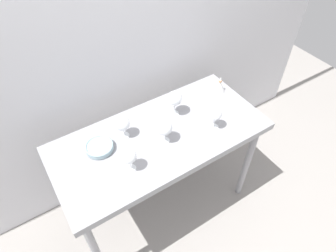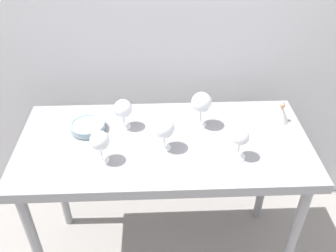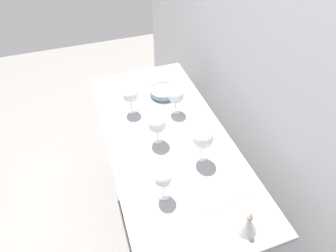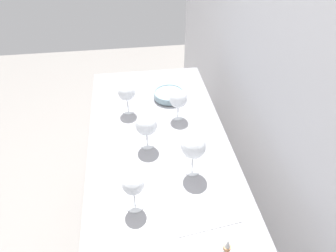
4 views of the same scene
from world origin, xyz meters
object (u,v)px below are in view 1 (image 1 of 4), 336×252
Objects in this scene: wine_glass_near_center at (165,128)px; tasting_bowl at (99,147)px; decanter_funnel at (220,86)px; wine_glass_near_left at (129,157)px; wine_glass_far_right at (175,99)px; tasting_sheet_upper at (199,103)px; wine_glass_far_left at (123,124)px; wine_glass_near_right at (215,115)px.

wine_glass_near_center is 0.98× the size of tasting_bowl.
decanter_funnel is at bearing 17.94° from wine_glass_near_center.
wine_glass_near_center reaches higher than decanter_funnel.
wine_glass_near_left is 1.21× the size of decanter_funnel.
wine_glass_near_left is (-0.28, -0.08, -0.00)m from wine_glass_near_center.
wine_glass_far_right is 0.76× the size of tasting_sheet_upper.
wine_glass_far_left is 0.63× the size of tasting_sheet_upper.
wine_glass_near_left is at bearing -68.08° from tasting_bowl.
tasting_bowl is (-0.56, -0.02, -0.11)m from wine_glass_far_right.
wine_glass_near_left is at bearing -164.85° from wine_glass_near_center.
wine_glass_far_left is 0.83× the size of wine_glass_far_right.
decanter_funnel is at bearing 2.33° from tasting_bowl.
wine_glass_far_right is 0.53m from wine_glass_near_left.
wine_glass_near_left is at bearing -152.08° from wine_glass_far_right.
wine_glass_near_right is (0.33, -0.08, -0.00)m from wine_glass_near_center.
wine_glass_far_left is at bearing 138.38° from wine_glass_near_center.
tasting_bowl is 0.97m from decanter_funnel.
wine_glass_near_left reaches higher than wine_glass_far_left.
wine_glass_far_right is at bearing 172.39° from tasting_sheet_upper.
wine_glass_near_center is at bearing 167.16° from wine_glass_near_right.
wine_glass_near_right is 0.84× the size of wine_glass_far_right.
tasting_bowl is at bearing 173.63° from tasting_sheet_upper.
tasting_sheet_upper is (0.21, 0.00, -0.13)m from wine_glass_far_right.
wine_glass_near_right reaches higher than tasting_sheet_upper.
tasting_sheet_upper is at bearing -173.80° from decanter_funnel.
wine_glass_near_right is 1.00× the size of wine_glass_near_left.
wine_glass_near_right is (0.53, -0.25, 0.01)m from wine_glass_far_left.
decanter_funnel reaches higher than tasting_sheet_upper.
wine_glass_near_left is at bearing -162.94° from decanter_funnel.
wine_glass_far_left is 0.58m from wine_glass_near_right.
wine_glass_far_right is at bearing 42.63° from wine_glass_near_center.
tasting_bowl is (-0.09, 0.23, -0.09)m from wine_glass_near_left.
wine_glass_near_left reaches higher than decanter_funnel.
wine_glass_near_center is at bearing -41.62° from wine_glass_far_left.
tasting_bowl is (-0.18, -0.02, -0.08)m from wine_glass_far_left.
decanter_funnel is (0.27, 0.27, -0.07)m from wine_glass_near_right.
wine_glass_near_center is at bearing -162.06° from decanter_funnel.
wine_glass_near_center is 0.88× the size of wine_glass_far_right.
tasting_sheet_upper is at bearing 20.11° from wine_glass_near_left.
wine_glass_near_right is 0.75m from tasting_bowl.
decanter_funnel is (0.79, 0.02, -0.06)m from wine_glass_far_left.
wine_glass_far_left is 0.20m from tasting_bowl.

